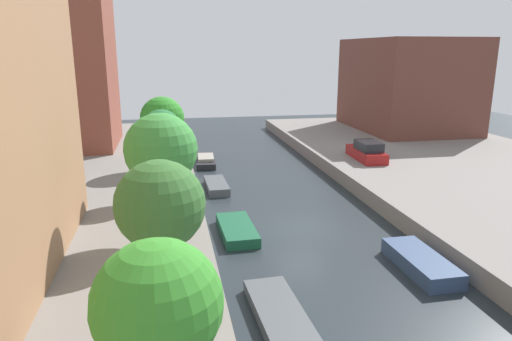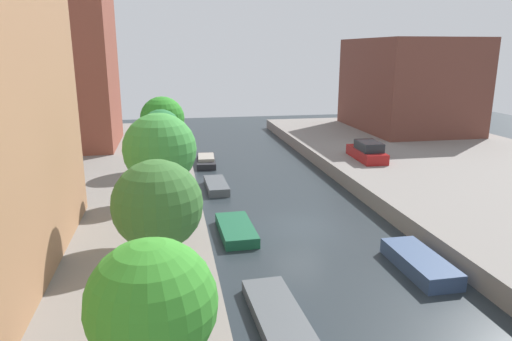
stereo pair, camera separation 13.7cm
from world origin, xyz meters
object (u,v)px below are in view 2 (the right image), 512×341
at_px(moored_boat_left_2, 236,230).
at_px(street_tree_2, 160,150).
at_px(moored_boat_right_2, 420,263).
at_px(moored_boat_left_4, 206,160).
at_px(moored_boat_left_1, 277,314).
at_px(street_tree_4, 162,119).
at_px(street_tree_0, 152,305).
at_px(low_block_right, 408,85).
at_px(street_tree_1, 157,205).
at_px(apartment_tower_far, 47,34).
at_px(moored_boat_left_3, 216,186).
at_px(parked_car, 367,152).
at_px(street_tree_3, 161,131).

bearing_deg(moored_boat_left_2, street_tree_2, -150.21).
bearing_deg(moored_boat_right_2, moored_boat_left_4, 109.50).
xyz_separation_m(moored_boat_left_1, moored_boat_left_4, (-0.54, 23.29, 0.08)).
distance_m(street_tree_4, moored_boat_left_2, 11.95).
height_order(street_tree_0, street_tree_2, street_tree_2).
relative_size(low_block_right, moored_boat_left_1, 2.94).
xyz_separation_m(moored_boat_left_1, moored_boat_left_2, (-0.28, 7.90, 0.04)).
distance_m(moored_boat_left_1, moored_boat_right_2, 7.27).
bearing_deg(street_tree_4, moored_boat_left_1, -78.33).
distance_m(street_tree_1, moored_boat_left_4, 24.55).
relative_size(apartment_tower_far, low_block_right, 1.38).
bearing_deg(street_tree_2, street_tree_4, 90.00).
xyz_separation_m(street_tree_1, moored_boat_left_2, (3.54, 8.55, -4.41)).
distance_m(apartment_tower_far, low_block_right, 34.45).
bearing_deg(moored_boat_left_4, street_tree_0, -96.33).
xyz_separation_m(street_tree_1, moored_boat_right_2, (10.63, 3.19, -4.33)).
distance_m(street_tree_2, moored_boat_left_3, 11.62).
height_order(street_tree_1, moored_boat_right_2, street_tree_1).
bearing_deg(moored_boat_left_4, street_tree_2, -100.66).
xyz_separation_m(street_tree_1, moored_boat_left_4, (3.28, 23.94, -4.36)).
height_order(parked_car, moored_boat_right_2, parked_car).
height_order(apartment_tower_far, moored_boat_left_3, apartment_tower_far).
bearing_deg(apartment_tower_far, street_tree_4, -46.76).
xyz_separation_m(street_tree_0, moored_boat_right_2, (10.63, 8.82, -4.35)).
height_order(apartment_tower_far, street_tree_2, apartment_tower_far).
bearing_deg(moored_boat_left_4, moored_boat_left_3, -89.32).
height_order(street_tree_2, parked_car, street_tree_2).
relative_size(parked_car, moored_boat_left_2, 1.15).
distance_m(moored_boat_left_4, moored_boat_right_2, 22.01).
bearing_deg(moored_boat_left_2, moored_boat_right_2, -37.10).
height_order(street_tree_4, moored_boat_right_2, street_tree_4).
relative_size(street_tree_3, moored_boat_left_1, 1.08).
distance_m(street_tree_4, moored_boat_left_1, 19.37).
xyz_separation_m(apartment_tower_far, parked_car, (24.18, -9.74, -8.73)).
bearing_deg(street_tree_0, street_tree_4, 90.00).
bearing_deg(moored_boat_right_2, street_tree_4, 123.67).
bearing_deg(street_tree_4, moored_boat_left_4, 55.61).
distance_m(low_block_right, moored_boat_left_3, 26.88).
relative_size(street_tree_1, street_tree_2, 0.91).
bearing_deg(moored_boat_right_2, street_tree_1, -163.32).
distance_m(low_block_right, street_tree_1, 40.35).
xyz_separation_m(apartment_tower_far, low_block_right, (34.00, 2.93, -4.71)).
height_order(street_tree_2, moored_boat_left_3, street_tree_2).
xyz_separation_m(low_block_right, street_tree_1, (-24.97, -31.68, -0.95)).
bearing_deg(moored_boat_right_2, street_tree_2, 162.58).
distance_m(apartment_tower_far, street_tree_3, 19.30).
bearing_deg(street_tree_3, moored_boat_left_3, 49.74).
bearing_deg(street_tree_2, parked_car, 39.52).
bearing_deg(moored_boat_left_1, street_tree_2, 123.06).
xyz_separation_m(low_block_right, moored_boat_left_3, (-21.60, -15.08, -5.36)).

